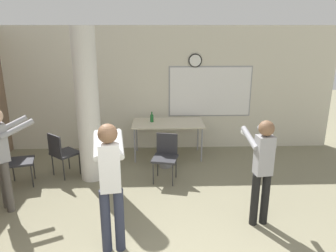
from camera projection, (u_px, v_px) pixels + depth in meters
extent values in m
cube|color=beige|center=(159.00, 89.00, 7.46)|extent=(8.00, 0.12, 2.80)
cylinder|color=black|center=(195.00, 61.00, 7.23)|extent=(0.30, 0.03, 0.30)
cylinder|color=white|center=(195.00, 61.00, 7.21)|extent=(0.25, 0.01, 0.25)
cube|color=#99999E|center=(210.00, 92.00, 7.45)|extent=(1.89, 0.01, 1.16)
cube|color=white|center=(210.00, 92.00, 7.45)|extent=(1.83, 0.02, 1.10)
cylinder|color=silver|center=(88.00, 107.00, 5.87)|extent=(0.42, 0.42, 2.80)
cube|color=beige|center=(168.00, 123.00, 7.10)|extent=(1.53, 0.79, 0.03)
cylinder|color=gray|center=(135.00, 146.00, 6.87)|extent=(0.04, 0.04, 0.75)
cylinder|color=gray|center=(202.00, 145.00, 6.92)|extent=(0.04, 0.04, 0.75)
cylinder|color=gray|center=(137.00, 135.00, 7.51)|extent=(0.04, 0.04, 0.75)
cylinder|color=gray|center=(198.00, 135.00, 7.56)|extent=(0.04, 0.04, 0.75)
cylinder|color=#1E6B2D|center=(152.00, 118.00, 7.13)|extent=(0.07, 0.07, 0.16)
cylinder|color=#1E6B2D|center=(152.00, 113.00, 7.10)|extent=(0.03, 0.03, 0.07)
cylinder|color=gray|center=(165.00, 160.00, 6.73)|extent=(0.25, 0.25, 0.30)
cube|color=#2D2D33|center=(165.00, 159.00, 6.02)|extent=(0.53, 0.53, 0.04)
cube|color=#2D2D33|center=(167.00, 144.00, 6.15)|extent=(0.39, 0.12, 0.40)
cylinder|color=#333333|center=(153.00, 174.00, 5.95)|extent=(0.02, 0.02, 0.43)
cylinder|color=#333333|center=(173.00, 175.00, 5.89)|extent=(0.02, 0.02, 0.43)
cylinder|color=#333333|center=(158.00, 166.00, 6.29)|extent=(0.02, 0.02, 0.43)
cylinder|color=#333333|center=(176.00, 167.00, 6.22)|extent=(0.02, 0.02, 0.43)
cube|color=#2D2D33|center=(65.00, 153.00, 6.28)|extent=(0.62, 0.62, 0.04)
cube|color=#2D2D33|center=(55.00, 145.00, 6.06)|extent=(0.32, 0.28, 0.40)
cylinder|color=#333333|center=(80.00, 164.00, 6.37)|extent=(0.02, 0.02, 0.43)
cylinder|color=#333333|center=(69.00, 159.00, 6.59)|extent=(0.02, 0.02, 0.43)
cylinder|color=#333333|center=(64.00, 170.00, 6.10)|extent=(0.02, 0.02, 0.43)
cylinder|color=#333333|center=(53.00, 165.00, 6.32)|extent=(0.02, 0.02, 0.43)
cube|color=#2D2D33|center=(21.00, 161.00, 5.89)|extent=(0.54, 0.54, 0.04)
cube|color=#2D2D33|center=(7.00, 151.00, 5.77)|extent=(0.13, 0.39, 0.40)
cylinder|color=#333333|center=(32.00, 176.00, 5.84)|extent=(0.02, 0.02, 0.43)
cylinder|color=#333333|center=(34.00, 168.00, 6.17)|extent=(0.02, 0.02, 0.43)
cylinder|color=#333333|center=(10.00, 179.00, 5.75)|extent=(0.02, 0.02, 0.43)
cylinder|color=#333333|center=(13.00, 171.00, 6.08)|extent=(0.02, 0.02, 0.43)
cylinder|color=black|center=(265.00, 199.00, 4.73)|extent=(0.12, 0.12, 0.80)
cylinder|color=black|center=(255.00, 200.00, 4.71)|extent=(0.12, 0.12, 0.80)
cube|color=#99999E|center=(264.00, 155.00, 4.52)|extent=(0.26, 0.21, 0.57)
sphere|color=brown|center=(267.00, 128.00, 4.40)|extent=(0.22, 0.22, 0.22)
cylinder|color=#99999E|center=(266.00, 137.00, 4.70)|extent=(0.15, 0.51, 0.23)
cylinder|color=#99999E|center=(250.00, 138.00, 4.66)|extent=(0.15, 0.51, 0.23)
cube|color=white|center=(243.00, 133.00, 4.87)|extent=(0.05, 0.13, 0.04)
cylinder|color=#2D3347|center=(119.00, 220.00, 4.15)|extent=(0.13, 0.13, 0.87)
cylinder|color=#2D3347|center=(106.00, 221.00, 4.12)|extent=(0.13, 0.13, 0.87)
cube|color=white|center=(110.00, 167.00, 3.92)|extent=(0.28, 0.23, 0.61)
sphere|color=brown|center=(108.00, 134.00, 3.80)|extent=(0.23, 0.23, 0.23)
cylinder|color=white|center=(120.00, 144.00, 4.12)|extent=(0.17, 0.55, 0.25)
cylinder|color=white|center=(97.00, 145.00, 4.07)|extent=(0.17, 0.55, 0.25)
cube|color=white|center=(97.00, 138.00, 4.30)|extent=(0.06, 0.13, 0.04)
cylinder|color=#514C47|center=(8.00, 187.00, 5.04)|extent=(0.12, 0.12, 0.83)
cylinder|color=#514C47|center=(4.00, 183.00, 5.15)|extent=(0.12, 0.12, 0.83)
cylinder|color=#99999E|center=(17.00, 129.00, 4.89)|extent=(0.45, 0.41, 0.24)
cylinder|color=#99999E|center=(11.00, 125.00, 5.08)|extent=(0.45, 0.41, 0.24)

